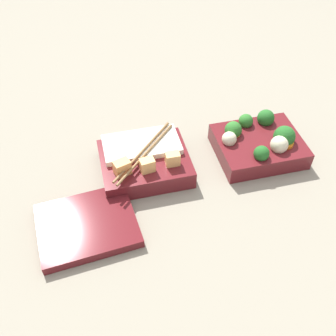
{
  "coord_description": "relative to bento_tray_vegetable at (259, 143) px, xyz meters",
  "views": [
    {
      "loc": [
        0.2,
        0.54,
        0.57
      ],
      "look_at": [
        0.08,
        0.03,
        0.04
      ],
      "focal_mm": 42.0,
      "sensor_mm": 36.0,
      "label": 1
    }
  ],
  "objects": [
    {
      "name": "bento_lid",
      "position": [
        0.37,
        0.11,
        -0.02
      ],
      "size": [
        0.18,
        0.15,
        0.02
      ],
      "primitive_type": "cube",
      "rotation": [
        0.0,
        0.0,
        0.09
      ],
      "color": "maroon",
      "rests_on": "ground_plane"
    },
    {
      "name": "bento_tray_vegetable",
      "position": [
        0.0,
        0.0,
        0.0
      ],
      "size": [
        0.17,
        0.14,
        0.07
      ],
      "color": "maroon",
      "rests_on": "ground_plane"
    },
    {
      "name": "ground_plane",
      "position": [
        0.12,
        0.0,
        -0.03
      ],
      "size": [
        3.0,
        3.0,
        0.0
      ],
      "primitive_type": "plane",
      "color": "gray"
    },
    {
      "name": "bento_tray_rice",
      "position": [
        0.24,
        -0.01,
        -0.0
      ],
      "size": [
        0.17,
        0.15,
        0.07
      ],
      "color": "maroon",
      "rests_on": "ground_plane"
    }
  ]
}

